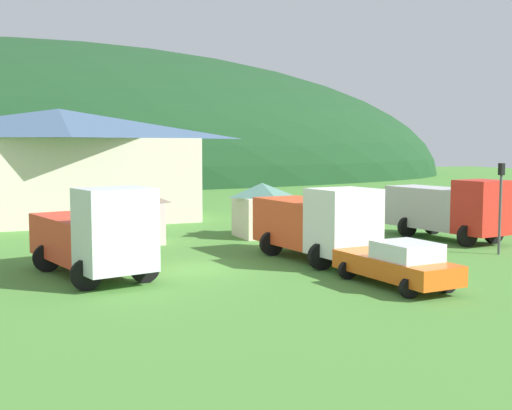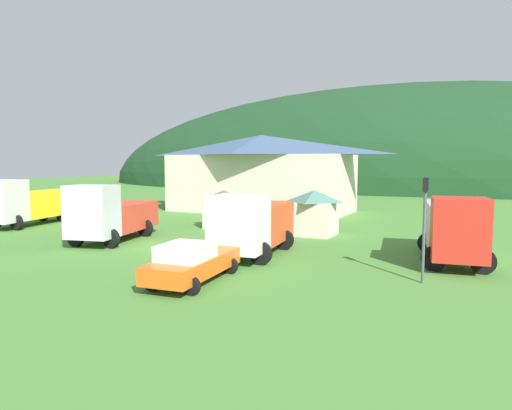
{
  "view_description": "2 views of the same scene",
  "coord_description": "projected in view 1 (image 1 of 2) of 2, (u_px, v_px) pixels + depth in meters",
  "views": [
    {
      "loc": [
        -7.94,
        -25.14,
        5.05
      ],
      "look_at": [
        3.29,
        1.68,
        2.38
      ],
      "focal_mm": 45.75,
      "sensor_mm": 36.0,
      "label": 1
    },
    {
      "loc": [
        15.87,
        -21.05,
        4.86
      ],
      "look_at": [
        4.58,
        2.21,
        2.41
      ],
      "focal_mm": 32.17,
      "sensor_mm": 36.0,
      "label": 2
    }
  ],
  "objects": [
    {
      "name": "traffic_cone_near_pickup",
      "position": [
        49.0,
        266.0,
        27.41
      ],
      "size": [
        0.36,
        0.36,
        0.62
      ],
      "primitive_type": "cone",
      "color": "orange",
      "rests_on": "ground"
    },
    {
      "name": "tow_truck_silver",
      "position": [
        95.0,
        234.0,
        24.77
      ],
      "size": [
        4.23,
        7.33,
        3.54
      ],
      "rotation": [
        0.0,
        0.0,
        -1.34
      ],
      "color": "silver",
      "rests_on": "ground"
    },
    {
      "name": "crane_truck_red",
      "position": [
        449.0,
        208.0,
        34.73
      ],
      "size": [
        3.69,
        7.18,
        3.3
      ],
      "rotation": [
        0.0,
        0.0,
        -1.42
      ],
      "color": "red",
      "rests_on": "ground"
    },
    {
      "name": "ground_plane",
      "position": [
        198.0,
        269.0,
        26.61
      ],
      "size": [
        200.0,
        200.0,
        0.0
      ],
      "primitive_type": "plane",
      "color": "#477F33"
    },
    {
      "name": "heavy_rig_white",
      "position": [
        318.0,
        222.0,
        28.48
      ],
      "size": [
        3.71,
        6.85,
        3.27
      ],
      "rotation": [
        0.0,
        0.0,
        -1.46
      ],
      "color": "white",
      "rests_on": "ground"
    },
    {
      "name": "traffic_light_east",
      "position": [
        500.0,
        199.0,
        30.01
      ],
      "size": [
        0.2,
        0.32,
        4.23
      ],
      "color": "#4C4C51",
      "rests_on": "ground"
    },
    {
      "name": "depot_building",
      "position": [
        60.0,
        164.0,
        42.94
      ],
      "size": [
        18.32,
        8.91,
        7.43
      ],
      "color": "beige",
      "rests_on": "ground"
    },
    {
      "name": "service_pickup_orange",
      "position": [
        398.0,
        264.0,
        23.31
      ],
      "size": [
        2.67,
        5.27,
        1.66
      ],
      "rotation": [
        0.0,
        0.0,
        -1.48
      ],
      "color": "orange",
      "rests_on": "ground"
    },
    {
      "name": "forested_hill_backdrop",
      "position": [
        43.0,
        180.0,
        94.95
      ],
      "size": [
        133.03,
        60.0,
        39.55
      ],
      "primitive_type": "ellipsoid",
      "color": "#193D1E",
      "rests_on": "ground"
    },
    {
      "name": "play_shed_cream",
      "position": [
        262.0,
        209.0,
        35.94
      ],
      "size": [
        2.85,
        2.78,
        2.99
      ],
      "color": "beige",
      "rests_on": "ground"
    },
    {
      "name": "play_shed_pink",
      "position": [
        137.0,
        216.0,
        33.4
      ],
      "size": [
        2.59,
        2.37,
        2.8
      ],
      "color": "beige",
      "rests_on": "ground"
    }
  ]
}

